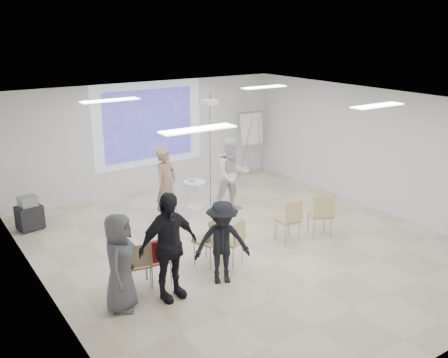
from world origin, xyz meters
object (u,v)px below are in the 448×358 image
audience_mid (222,237)px  pedestal_table (195,193)px  player_left (166,181)px  chair_far_left (139,262)px  player_right (232,171)px  flipchart_easel (251,128)px  chair_left_inner (212,237)px  laptop (207,238)px  chair_right_far (321,212)px  audience_left (168,239)px  audience_outer (119,257)px  av_cart (29,214)px  chair_right_inner (290,218)px  chair_left_mid (160,257)px  chair_center (234,239)px

audience_mid → pedestal_table: bearing=90.2°
player_left → chair_far_left: (-1.83, -2.49, -0.50)m
player_right → flipchart_easel: player_right is taller
pedestal_table → chair_left_inner: size_ratio=0.76×
laptop → player_left: bearing=-120.1°
chair_right_far → audience_left: (-3.88, -0.38, 0.49)m
audience_outer → av_cart: size_ratio=2.33×
pedestal_table → audience_left: 4.39m
player_right → chair_far_left: (-3.57, -2.33, -0.50)m
chair_right_inner → audience_left: bearing=-167.0°
audience_left → flipchart_easel: (5.48, 5.07, 0.37)m
chair_left_mid → flipchart_easel: size_ratio=0.46×
chair_left_inner → chair_right_far: size_ratio=1.00×
audience_outer → chair_left_mid: bearing=-31.9°
chair_center → chair_right_far: 2.28m
pedestal_table → chair_left_mid: size_ratio=0.84×
player_right → chair_left_mid: 4.03m
flipchart_easel → chair_left_inner: bearing=-128.4°
chair_left_mid → chair_center: chair_left_mid is taller
pedestal_table → player_right: bearing=-40.9°
laptop → flipchart_easel: 6.19m
chair_right_far → audience_outer: 4.71m
flipchart_easel → laptop: bearing=-129.3°
laptop → chair_left_mid: bearing=-11.3°
pedestal_table → player_left: 1.28m
chair_right_far → audience_outer: size_ratio=0.54×
pedestal_table → audience_outer: bearing=-135.1°
pedestal_table → chair_right_far: (1.32, -3.12, 0.20)m
chair_right_inner → audience_mid: audience_mid is taller
chair_left_inner → chair_right_inner: chair_left_inner is taller
chair_right_inner → audience_outer: size_ratio=0.51×
player_left → chair_right_far: size_ratio=2.03×
chair_left_mid → audience_left: (-0.06, -0.49, 0.54)m
chair_left_mid → audience_outer: size_ratio=0.49×
chair_center → flipchart_easel: flipchart_easel is taller
flipchart_easel → av_cart: 6.86m
chair_far_left → chair_center: size_ratio=0.97×
chair_far_left → audience_mid: bearing=-12.7°
chair_left_mid → chair_left_inner: 1.17m
av_cart → chair_left_mid: bearing=-81.5°
pedestal_table → player_left: bearing=-156.4°
chair_center → laptop: size_ratio=2.45×
chair_far_left → chair_right_far: (4.18, -0.17, 0.08)m
av_cart → pedestal_table: bearing=-23.2°
player_right → chair_center: size_ratio=2.24×
chair_right_inner → laptop: bearing=179.3°
laptop → pedestal_table: bearing=-138.0°
chair_center → av_cart: chair_center is taller
audience_mid → audience_outer: bearing=-161.9°
chair_right_far → av_cart: bearing=166.7°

